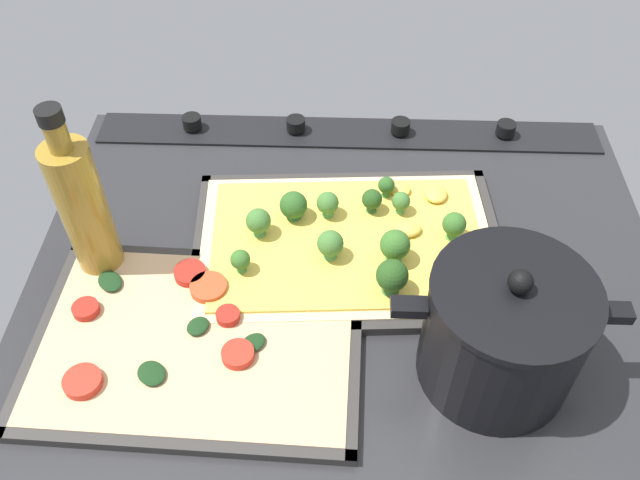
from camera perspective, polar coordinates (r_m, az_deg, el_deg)
name	(u,v)px	position (r cm, az deg, el deg)	size (l,w,h in cm)	color
ground_plane	(346,290)	(82.53, 2.22, -4.31)	(77.73, 64.37, 3.00)	#28282B
stove_control_panel	(348,131)	(101.52, 2.38, 9.24)	(74.62, 7.00, 2.60)	black
baking_tray_front	(348,248)	(84.57, 2.39, -0.68)	(40.42, 28.67, 1.30)	#33302D
broccoli_pizza	(352,240)	(83.40, 2.71, -0.03)	(37.88, 26.12, 6.06)	beige
baking_tray_back	(198,343)	(76.95, -10.34, -8.59)	(37.25, 27.35, 1.30)	#33302D
veggie_pizza_back	(194,337)	(76.57, -10.65, -8.14)	(34.77, 24.87, 1.90)	tan
cooking_pot	(503,332)	(70.95, 15.31, -7.54)	(23.39, 16.51, 16.27)	black
oil_bottle	(84,209)	(80.18, -19.47, 2.52)	(5.39, 5.39, 23.80)	olive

